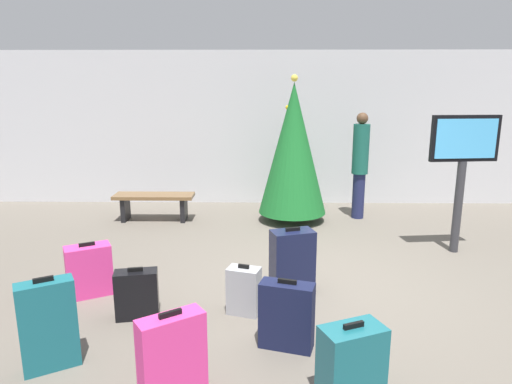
{
  "coord_description": "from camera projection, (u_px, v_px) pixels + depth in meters",
  "views": [
    {
      "loc": [
        -0.66,
        -4.98,
        2.34
      ],
      "look_at": [
        -0.75,
        1.22,
        0.9
      ],
      "focal_mm": 31.84,
      "sensor_mm": 36.0,
      "label": 1
    }
  ],
  "objects": [
    {
      "name": "traveller_0",
      "position": [
        360.0,
        162.0,
        8.1
      ],
      "size": [
        0.35,
        0.35,
        1.91
      ],
      "color": "#1E234C",
      "rests_on": "ground_plane"
    },
    {
      "name": "waiting_bench",
      "position": [
        154.0,
        201.0,
        8.08
      ],
      "size": [
        1.4,
        0.44,
        0.48
      ],
      "color": "brown",
      "rests_on": "ground_plane"
    },
    {
      "name": "flight_info_kiosk",
      "position": [
        463.0,
        157.0,
        6.3
      ],
      "size": [
        0.97,
        0.19,
        1.97
      ],
      "color": "#333338",
      "rests_on": "ground_plane"
    },
    {
      "name": "suitcase_2",
      "position": [
        137.0,
        294.0,
        4.68
      ],
      "size": [
        0.46,
        0.28,
        0.55
      ],
      "color": "black",
      "rests_on": "ground_plane"
    },
    {
      "name": "back_wall",
      "position": [
        295.0,
        129.0,
        9.15
      ],
      "size": [
        16.0,
        0.2,
        3.04
      ],
      "primitive_type": "cube",
      "color": "silver",
      "rests_on": "ground_plane"
    },
    {
      "name": "suitcase_5",
      "position": [
        352.0,
        363.0,
        3.44
      ],
      "size": [
        0.55,
        0.43,
        0.63
      ],
      "color": "#19606B",
      "rests_on": "ground_plane"
    },
    {
      "name": "suitcase_1",
      "position": [
        244.0,
        291.0,
        4.76
      ],
      "size": [
        0.38,
        0.29,
        0.54
      ],
      "color": "#9EA0A5",
      "rests_on": "ground_plane"
    },
    {
      "name": "holiday_tree",
      "position": [
        293.0,
        149.0,
        7.85
      ],
      "size": [
        1.19,
        1.19,
        2.54
      ],
      "color": "#4C3319",
      "rests_on": "ground_plane"
    },
    {
      "name": "ground_plane",
      "position": [
        318.0,
        289.0,
        5.37
      ],
      "size": [
        16.0,
        16.0,
        0.0
      ],
      "primitive_type": "plane",
      "color": "#665E54"
    },
    {
      "name": "suitcase_7",
      "position": [
        89.0,
        270.0,
        5.17
      ],
      "size": [
        0.55,
        0.45,
        0.63
      ],
      "color": "#E5388C",
      "rests_on": "ground_plane"
    },
    {
      "name": "suitcase_4",
      "position": [
        48.0,
        325.0,
        3.8
      ],
      "size": [
        0.48,
        0.39,
        0.82
      ],
      "color": "#19606B",
      "rests_on": "ground_plane"
    },
    {
      "name": "suitcase_3",
      "position": [
        287.0,
        316.0,
        4.11
      ],
      "size": [
        0.52,
        0.33,
        0.67
      ],
      "color": "#141938",
      "rests_on": "ground_plane"
    },
    {
      "name": "suitcase_0",
      "position": [
        172.0,
        358.0,
        3.42
      ],
      "size": [
        0.52,
        0.44,
        0.73
      ],
      "color": "#E5388C",
      "rests_on": "ground_plane"
    },
    {
      "name": "suitcase_6",
      "position": [
        292.0,
        262.0,
        5.2
      ],
      "size": [
        0.54,
        0.4,
        0.79
      ],
      "color": "#141938",
      "rests_on": "ground_plane"
    }
  ]
}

